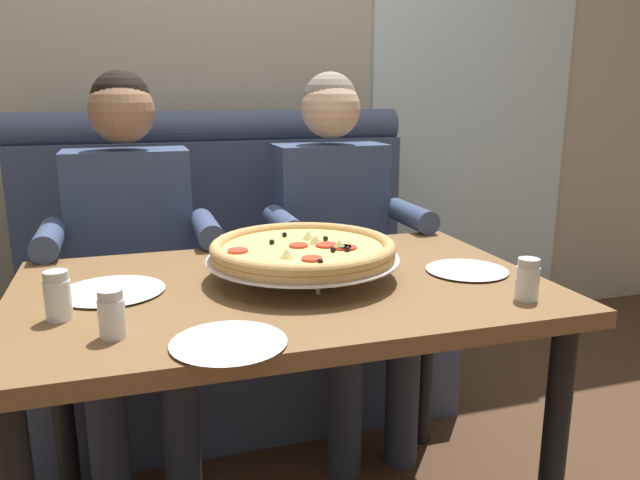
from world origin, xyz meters
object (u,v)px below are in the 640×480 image
diner_left (132,248)px  diner_right (338,233)px  shaker_parmesan (112,317)px  dining_table (284,318)px  shaker_oregano (58,299)px  plate_near_right (228,340)px  plate_near_left (111,289)px  shaker_pepper_flakes (527,282)px  booth_bench (231,302)px  pizza (303,250)px  plate_far_side (467,268)px

diner_left → diner_right: (0.71, 0.00, 0.00)m
shaker_parmesan → dining_table: bearing=30.4°
shaker_oregano → plate_near_right: 0.40m
dining_table → plate_near_left: bearing=172.8°
diner_left → diner_right: same height
plate_near_left → shaker_pepper_flakes: bearing=-20.3°
booth_bench → shaker_parmesan: bearing=-109.7°
shaker_parmesan → shaker_oregano: shaker_oregano is taller
plate_near_left → diner_left: bearing=84.8°
booth_bench → shaker_oregano: bearing=-117.4°
booth_bench → pizza: bearing=-86.0°
booth_bench → shaker_parmesan: (-0.40, -1.11, 0.39)m
shaker_pepper_flakes → plate_near_left: shaker_pepper_flakes is taller
shaker_pepper_flakes → shaker_oregano: shaker_oregano is taller
diner_left → plate_near_left: (-0.05, -0.56, 0.04)m
booth_bench → dining_table: booth_bench is taller
diner_left → plate_near_left: 0.56m
dining_table → shaker_parmesan: shaker_parmesan is taller
shaker_pepper_flakes → shaker_oregano: size_ratio=0.93×
dining_table → shaker_parmesan: (-0.40, -0.23, 0.13)m
dining_table → plate_near_left: size_ratio=5.22×
booth_bench → diner_right: (0.35, -0.27, 0.31)m
shaker_parmesan → pizza: bearing=29.5°
shaker_parmesan → plate_near_left: (-0.01, 0.28, -0.03)m
diner_left → diner_right: bearing=0.0°
shaker_parmesan → shaker_pepper_flakes: same height
plate_near_left → plate_near_right: same height
dining_table → diner_left: (-0.35, 0.61, 0.06)m
shaker_parmesan → plate_far_side: shaker_parmesan is taller
diner_left → plate_near_right: diner_left is taller
shaker_pepper_flakes → shaker_oregano: (-1.01, 0.19, 0.00)m
dining_table → pizza: (0.06, 0.03, 0.17)m
shaker_oregano → plate_near_right: size_ratio=0.47×
plate_near_right → diner_right: bearing=60.0°
booth_bench → shaker_parmesan: size_ratio=16.30×
shaker_oregano → diner_right: bearing=39.5°
diner_right → pizza: (-0.30, -0.58, 0.11)m
dining_table → diner_left: size_ratio=1.02×
dining_table → plate_far_side: size_ratio=6.00×
dining_table → shaker_parmesan: bearing=-149.6°
plate_near_left → plate_far_side: (0.89, -0.10, 0.00)m
shaker_pepper_flakes → shaker_parmesan: bearing=176.8°
diner_right → plate_far_side: size_ratio=5.91×
plate_far_side → pizza: bearing=170.4°
plate_near_left → shaker_oregano: bearing=-123.7°
plate_near_left → plate_near_right: bearing=-60.9°
pizza → plate_near_right: size_ratio=2.20×
diner_right → plate_near_left: size_ratio=5.14×
booth_bench → plate_near_right: (-0.19, -1.21, 0.36)m
pizza → shaker_pepper_flakes: size_ratio=5.01×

